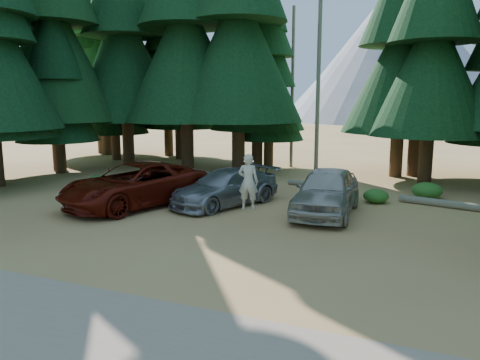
{
  "coord_description": "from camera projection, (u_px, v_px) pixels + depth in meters",
  "views": [
    {
      "loc": [
        7.29,
        -13.03,
        4.41
      ],
      "look_at": [
        0.38,
        3.58,
        1.25
      ],
      "focal_mm": 35.0,
      "sensor_mm": 36.0,
      "label": 1
    }
  ],
  "objects": [
    {
      "name": "ground",
      "position": [
        188.0,
        234.0,
        15.37
      ],
      "size": [
        160.0,
        160.0,
        0.0
      ],
      "primitive_type": "plane",
      "color": "#A07143",
      "rests_on": "ground"
    },
    {
      "name": "gravel_strip",
      "position": [
        32.0,
        319.0,
        9.45
      ],
      "size": [
        26.0,
        3.5,
        0.01
      ],
      "primitive_type": "cube",
      "color": "tan",
      "rests_on": "ground"
    },
    {
      "name": "forest_belt_north",
      "position": [
        305.0,
        170.0,
        29.01
      ],
      "size": [
        36.0,
        7.0,
        22.0
      ],
      "primitive_type": null,
      "color": "black",
      "rests_on": "ground"
    },
    {
      "name": "snag_front",
      "position": [
        319.0,
        70.0,
        27.21
      ],
      "size": [
        0.24,
        0.24,
        12.0
      ],
      "primitive_type": "cylinder",
      "color": "#6C6756",
      "rests_on": "ground"
    },
    {
      "name": "snag_back",
      "position": [
        292.0,
        89.0,
        29.51
      ],
      "size": [
        0.2,
        0.2,
        10.0
      ],
      "primitive_type": "cylinder",
      "color": "#6C6756",
      "rests_on": "ground"
    },
    {
      "name": "mountain_peak",
      "position": [
        387.0,
        56.0,
        94.39
      ],
      "size": [
        48.0,
        50.0,
        28.0
      ],
      "color": "gray",
      "rests_on": "ground"
    },
    {
      "name": "red_pickup",
      "position": [
        136.0,
        185.0,
        19.28
      ],
      "size": [
        4.81,
        6.99,
        1.78
      ],
      "primitive_type": "imported",
      "rotation": [
        0.0,
        0.0,
        -0.32
      ],
      "color": "#601108",
      "rests_on": "ground"
    },
    {
      "name": "silver_minivan_center",
      "position": [
        225.0,
        188.0,
        19.43
      ],
      "size": [
        3.86,
        5.51,
        1.48
      ],
      "primitive_type": "imported",
      "rotation": [
        0.0,
        0.0,
        -0.39
      ],
      "color": "gray",
      "rests_on": "ground"
    },
    {
      "name": "silver_minivan_right",
      "position": [
        327.0,
        191.0,
        17.91
      ],
      "size": [
        2.34,
        5.32,
        1.78
      ],
      "primitive_type": "imported",
      "rotation": [
        0.0,
        0.0,
        0.04
      ],
      "color": "#B4ADA0",
      "rests_on": "ground"
    },
    {
      "name": "frisbee_player",
      "position": [
        248.0,
        182.0,
        16.71
      ],
      "size": [
        0.79,
        0.58,
        2.01
      ],
      "rotation": [
        0.0,
        0.0,
        3.28
      ],
      "color": "beige",
      "rests_on": "ground"
    },
    {
      "name": "log_left",
      "position": [
        231.0,
        177.0,
        25.66
      ],
      "size": [
        4.45,
        0.36,
        0.32
      ],
      "primitive_type": "cylinder",
      "rotation": [
        0.0,
        1.57,
        0.01
      ],
      "color": "#6C6756",
      "rests_on": "ground"
    },
    {
      "name": "log_mid",
      "position": [
        319.0,
        185.0,
        23.27
      ],
      "size": [
        3.3,
        0.83,
        0.27
      ],
      "primitive_type": "cylinder",
      "rotation": [
        0.0,
        1.57,
        -0.17
      ],
      "color": "#6C6756",
      "rests_on": "ground"
    },
    {
      "name": "log_right",
      "position": [
        462.0,
        206.0,
        18.7
      ],
      "size": [
        4.86,
        1.52,
        0.32
      ],
      "primitive_type": "cylinder",
      "rotation": [
        0.0,
        1.57,
        -0.25
      ],
      "color": "#6C6756",
      "rests_on": "ground"
    },
    {
      "name": "shrub_far_left",
      "position": [
        140.0,
        178.0,
        24.4
      ],
      "size": [
        1.0,
        1.0,
        0.55
      ],
      "primitive_type": "ellipsoid",
      "color": "#30611D",
      "rests_on": "ground"
    },
    {
      "name": "shrub_left",
      "position": [
        154.0,
        178.0,
        24.7
      ],
      "size": [
        0.94,
        0.94,
        0.52
      ],
      "primitive_type": "ellipsoid",
      "color": "#30611D",
      "rests_on": "ground"
    },
    {
      "name": "shrub_center_left",
      "position": [
        253.0,
        179.0,
        24.1
      ],
      "size": [
        1.07,
        1.07,
        0.59
      ],
      "primitive_type": "ellipsoid",
      "color": "#30611D",
      "rests_on": "ground"
    },
    {
      "name": "shrub_center_right",
      "position": [
        338.0,
        184.0,
        22.4
      ],
      "size": [
        1.26,
        1.26,
        0.7
      ],
      "primitive_type": "ellipsoid",
      "color": "#30611D",
      "rests_on": "ground"
    },
    {
      "name": "shrub_right",
      "position": [
        376.0,
        196.0,
        19.92
      ],
      "size": [
        1.07,
        1.07,
        0.59
      ],
      "primitive_type": "ellipsoid",
      "color": "#30611D",
      "rests_on": "ground"
    },
    {
      "name": "shrub_far_right",
      "position": [
        427.0,
        191.0,
        20.73
      ],
      "size": [
        1.32,
        1.32,
        0.72
      ],
      "primitive_type": "ellipsoid",
      "color": "#30611D",
      "rests_on": "ground"
    },
    {
      "name": "shrub_edge_west",
      "position": [
        96.0,
        179.0,
        24.66
      ],
      "size": [
        0.74,
        0.74,
        0.41
      ],
      "primitive_type": "ellipsoid",
      "color": "#30611D",
      "rests_on": "ground"
    }
  ]
}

